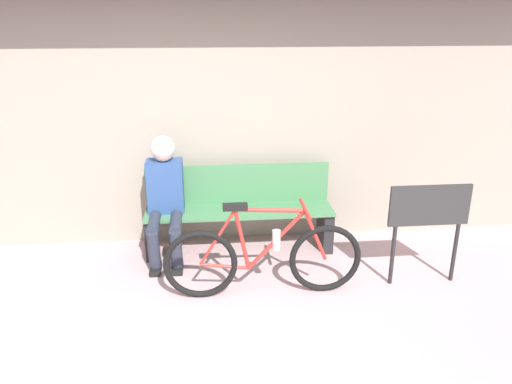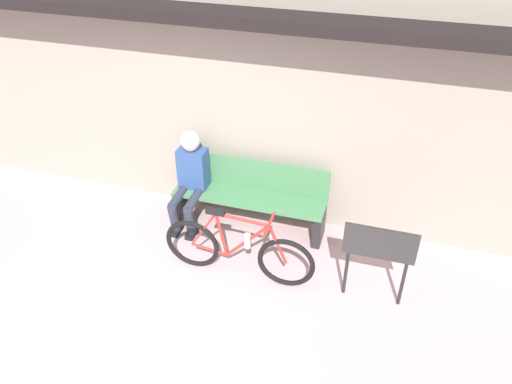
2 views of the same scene
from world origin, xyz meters
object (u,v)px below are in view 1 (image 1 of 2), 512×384
(person_seated, at_px, (165,191))
(signboard, at_px, (429,213))
(park_bench_near, at_px, (239,211))
(bicycle, at_px, (264,258))

(person_seated, distance_m, signboard, 2.39)
(park_bench_near, relative_size, signboard, 2.01)
(park_bench_near, height_order, bicycle, park_bench_near)
(park_bench_near, height_order, person_seated, person_seated)
(bicycle, bearing_deg, park_bench_near, 99.31)
(park_bench_near, bearing_deg, person_seated, -170.71)
(park_bench_near, height_order, signboard, signboard)
(person_seated, bearing_deg, bicycle, -42.42)
(person_seated, xyz_separation_m, signboard, (2.28, -0.71, -0.03))
(park_bench_near, xyz_separation_m, bicycle, (0.15, -0.90, -0.07))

